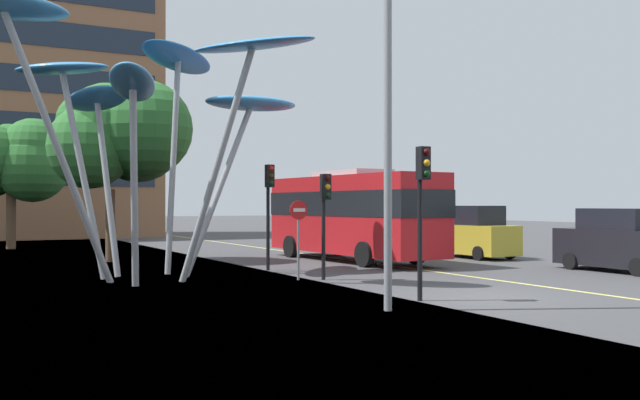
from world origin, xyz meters
name	(u,v)px	position (x,y,z in m)	size (l,w,h in m)	color
ground	(468,300)	(-0.63, 0.00, -0.05)	(120.00, 240.00, 0.10)	#424244
red_bus	(352,212)	(2.72, 11.32, 2.04)	(3.07, 9.96, 3.74)	red
leaf_sculpture	(141,79)	(-6.84, 7.98, 6.20)	(12.02, 8.95, 8.06)	#9EA0A5
traffic_light_kerb_near	(422,189)	(-2.01, 0.04, 2.71)	(0.28, 0.42, 3.74)	black
traffic_light_kerb_far	(325,203)	(-1.81, 5.31, 2.39)	(0.28, 0.42, 3.28)	black
traffic_light_island_mid	(269,194)	(-2.03, 9.05, 2.71)	(0.28, 0.42, 3.75)	black
car_parked_mid	(620,242)	(8.57, 2.90, 1.03)	(1.95, 4.52, 2.20)	black
car_parked_far	(475,234)	(8.32, 10.23, 1.06)	(1.92, 4.07, 2.28)	gold
street_lamp	(398,78)	(-3.31, -0.84, 5.15)	(1.37, 0.44, 8.21)	gray
tree_pavement_near	(122,133)	(-5.82, 15.24, 5.22)	(5.66, 4.73, 7.38)	brown
tree_pavement_far	(14,160)	(-8.91, 26.55, 4.69)	(5.61, 4.25, 6.90)	brown
no_entry_sign	(299,227)	(-2.52, 5.74, 1.65)	(0.60, 0.12, 2.47)	gray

